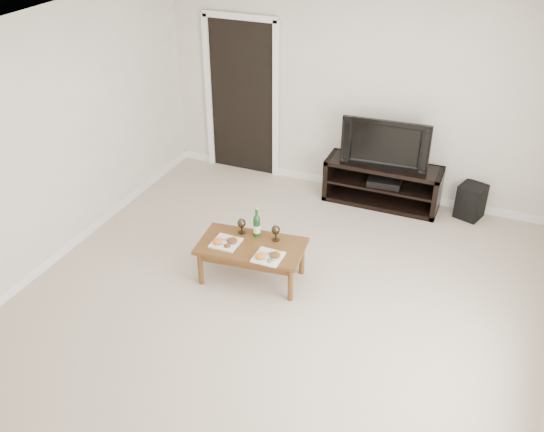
{
  "coord_description": "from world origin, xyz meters",
  "views": [
    {
      "loc": [
        1.76,
        -4.19,
        3.82
      ],
      "look_at": [
        -0.23,
        0.6,
        0.7
      ],
      "focal_mm": 40.0,
      "sensor_mm": 36.0,
      "label": 1
    }
  ],
  "objects": [
    {
      "name": "television",
      "position": [
        0.46,
        2.5,
        0.85
      ],
      "size": [
        1.06,
        0.2,
        0.61
      ],
      "primitive_type": "imported",
      "rotation": [
        0.0,
        0.0,
        0.06
      ],
      "color": "black",
      "rests_on": "media_console"
    },
    {
      "name": "av_receiver",
      "position": [
        0.5,
        2.48,
        0.33
      ],
      "size": [
        0.42,
        0.33,
        0.08
      ],
      "primitive_type": "cube",
      "rotation": [
        0.0,
        0.0,
        0.07
      ],
      "color": "black",
      "rests_on": "media_console"
    },
    {
      "name": "plate_right",
      "position": [
        -0.14,
        0.28,
        0.45
      ],
      "size": [
        0.27,
        0.27,
        0.07
      ],
      "primitive_type": "cube",
      "color": "white",
      "rests_on": "coffee_table"
    },
    {
      "name": "doorway",
      "position": [
        -1.55,
        2.73,
        1.02
      ],
      "size": [
        0.9,
        0.02,
        2.05
      ],
      "primitive_type": "cube",
      "color": "black",
      "rests_on": "ground"
    },
    {
      "name": "back_wall",
      "position": [
        0.0,
        2.77,
        1.3
      ],
      "size": [
        5.0,
        0.04,
        2.6
      ],
      "primitive_type": "cube",
      "color": "silver",
      "rests_on": "ground"
    },
    {
      "name": "goblet_right",
      "position": [
        -0.2,
        0.6,
        0.51
      ],
      "size": [
        0.09,
        0.09,
        0.17
      ],
      "primitive_type": null,
      "color": "#33291B",
      "rests_on": "coffee_table"
    },
    {
      "name": "media_console",
      "position": [
        0.46,
        2.5,
        0.28
      ],
      "size": [
        1.42,
        0.45,
        0.55
      ],
      "primitive_type": "cube",
      "color": "black",
      "rests_on": "ground"
    },
    {
      "name": "plate_left",
      "position": [
        -0.64,
        0.35,
        0.45
      ],
      "size": [
        0.27,
        0.27,
        0.07
      ],
      "primitive_type": "cube",
      "color": "white",
      "rests_on": "coffee_table"
    },
    {
      "name": "coffee_table",
      "position": [
        -0.39,
        0.43,
        0.21
      ],
      "size": [
        1.13,
        0.7,
        0.42
      ],
      "primitive_type": "cube",
      "rotation": [
        0.0,
        0.0,
        0.11
      ],
      "color": "brown",
      "rests_on": "ground"
    },
    {
      "name": "wine_bottle",
      "position": [
        -0.4,
        0.6,
        0.59
      ],
      "size": [
        0.07,
        0.07,
        0.35
      ],
      "primitive_type": "cylinder",
      "color": "#0F3A14",
      "rests_on": "coffee_table"
    },
    {
      "name": "floor",
      "position": [
        0.0,
        0.0,
        0.0
      ],
      "size": [
        5.5,
        5.5,
        0.0
      ],
      "primitive_type": "plane",
      "color": "#BEAF98",
      "rests_on": "ground"
    },
    {
      "name": "goblet_left",
      "position": [
        -0.57,
        0.59,
        0.51
      ],
      "size": [
        0.09,
        0.09,
        0.17
      ],
      "primitive_type": null,
      "color": "#33291B",
      "rests_on": "coffee_table"
    },
    {
      "name": "subwoofer",
      "position": [
        1.54,
        2.59,
        0.21
      ],
      "size": [
        0.36,
        0.36,
        0.43
      ],
      "primitive_type": "cube",
      "rotation": [
        0.0,
        0.0,
        -0.32
      ],
      "color": "black",
      "rests_on": "ground"
    },
    {
      "name": "ceiling",
      "position": [
        0.0,
        0.0,
        2.62
      ],
      "size": [
        5.0,
        5.5,
        0.04
      ],
      "primitive_type": "cube",
      "color": "white",
      "rests_on": "back_wall"
    }
  ]
}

